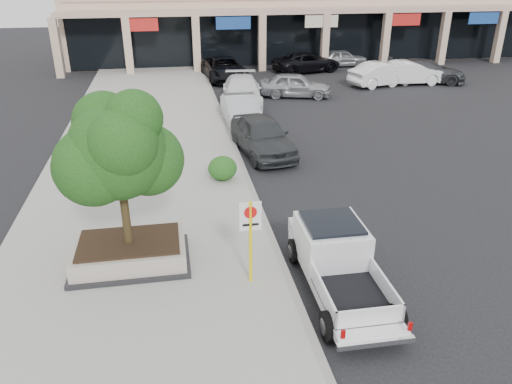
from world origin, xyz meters
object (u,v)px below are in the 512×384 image
Objects in this scene: no_parking_sign at (250,231)px; lot_car_b at (383,74)px; pickup_truck at (341,266)px; curb_car_d at (224,69)px; planter_tree at (124,149)px; curb_car_a at (262,136)px; curb_car_b at (241,111)px; lot_car_e at (343,58)px; planter at (130,252)px; lot_car_f at (409,73)px; lot_car_a at (296,85)px; curb_car_c at (242,91)px; lot_car_d at (307,62)px; lot_car_c at (426,71)px.

no_parking_sign is 0.48× the size of lot_car_b.
curb_car_d is (0.07, 25.84, 0.01)m from pickup_truck.
planter_tree is 6.24m from pickup_truck.
curb_car_a is at bearing 90.83° from pickup_truck.
no_parking_sign is 0.46× the size of pickup_truck.
lot_car_b is at bearing 33.63° from curb_car_b.
planter is at bearing 151.16° from lot_car_e.
no_parking_sign is at bearing 147.91° from lot_car_f.
curb_car_b is 17.95m from lot_car_e.
planter_tree is 1.01× the size of lot_car_e.
no_parking_sign is 0.52× the size of lot_car_a.
lot_car_b is at bearing 51.59° from planter.
lot_car_f is (12.14, 3.36, -0.01)m from curb_car_c.
lot_car_e is 0.83× the size of lot_car_f.
curb_car_c reaches higher than lot_car_d.
lot_car_d is at bearing 116.34° from lot_car_e.
curb_car_d is at bearing 84.85° from no_parking_sign.
no_parking_sign is 20.33m from lot_car_a.
curb_car_d is at bearing 86.82° from curb_car_b.
curb_car_d is 1.18× the size of lot_car_b.
pickup_truck is 1.26× the size of lot_car_e.
lot_car_b reaches higher than curb_car_b.
planter_tree is at bearing 151.65° from no_parking_sign.
no_parking_sign reaches higher than lot_car_a.
no_parking_sign is 14.06m from curb_car_b.
lot_car_f reaches higher than lot_car_c.
lot_car_d is at bearing -5.11° from lot_car_a.
curb_car_a is 8.41m from curb_car_c.
curb_car_b is 0.89× the size of lot_car_d.
curb_car_a reaches higher than planter.
curb_car_c is 10.73m from lot_car_b.
no_parking_sign is at bearing 164.00° from pickup_truck.
pickup_truck is at bearing -84.50° from curb_car_c.
pickup_truck is at bearing 152.84° from lot_car_f.
pickup_truck reaches higher than lot_car_d.
curb_car_a is at bearing 135.43° from lot_car_f.
curb_car_a is 1.10× the size of lot_car_a.
lot_car_e is at bearing 60.41° from planter_tree.
planter is 0.73× the size of lot_car_a.
planter_tree reaches higher than planter.
pickup_truck is 0.91× the size of curb_car_c.
curb_car_a is at bearing -86.04° from curb_car_c.
lot_car_a is 1.11× the size of lot_car_e.
curb_car_a is 1.22× the size of lot_car_e.
curb_car_b is (-0.31, 4.17, -0.05)m from curb_car_a.
lot_car_a is at bearing 51.27° from curb_car_b.
no_parking_sign reaches higher than lot_car_f.
lot_car_b is 0.90× the size of lot_car_c.
lot_car_e is (15.41, 27.05, 0.20)m from planter.
lot_car_c is at bearing -60.56° from lot_car_a.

